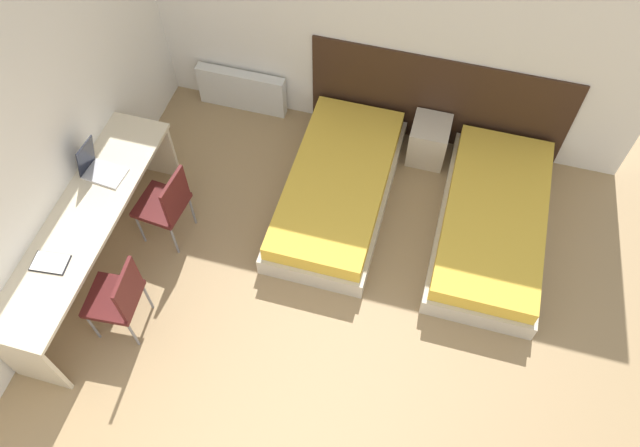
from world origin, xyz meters
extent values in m
cube|color=white|center=(0.00, 3.92, 1.35)|extent=(5.37, 0.05, 2.70)
cube|color=white|center=(-2.21, 1.95, 1.35)|extent=(0.05, 4.90, 2.70)
cube|color=#382316|center=(0.75, 3.88, 0.55)|extent=(2.62, 0.03, 1.09)
cube|color=beige|center=(-0.01, 2.83, 0.10)|extent=(0.99, 2.05, 0.21)
cube|color=gold|center=(-0.01, 2.83, 0.29)|extent=(0.91, 1.97, 0.17)
cube|color=beige|center=(1.51, 2.83, 0.10)|extent=(0.99, 2.05, 0.21)
cube|color=gold|center=(1.51, 2.83, 0.29)|extent=(0.91, 1.97, 0.17)
cube|color=beige|center=(0.75, 3.64, 0.23)|extent=(0.38, 0.42, 0.46)
cube|color=silver|center=(-1.35, 3.80, 0.24)|extent=(0.98, 0.12, 0.49)
cube|color=beige|center=(-1.90, 1.52, 0.75)|extent=(0.57, 2.37, 0.04)
cube|color=beige|center=(-1.90, 0.35, 0.37)|extent=(0.51, 0.04, 0.74)
cube|color=beige|center=(-1.90, 2.69, 0.37)|extent=(0.51, 0.04, 0.74)
cube|color=#511919|center=(-1.47, 2.02, 0.45)|extent=(0.46, 0.46, 0.05)
cube|color=#511919|center=(-1.28, 2.00, 0.69)|extent=(0.06, 0.38, 0.42)
cylinder|color=slate|center=(-1.67, 1.85, 0.21)|extent=(0.02, 0.02, 0.43)
cylinder|color=slate|center=(-1.63, 2.21, 0.21)|extent=(0.02, 0.02, 0.43)
cylinder|color=slate|center=(-1.31, 1.82, 0.21)|extent=(0.02, 0.02, 0.43)
cylinder|color=slate|center=(-1.28, 2.18, 0.21)|extent=(0.02, 0.02, 0.43)
cube|color=#511919|center=(-1.47, 1.02, 0.45)|extent=(0.45, 0.45, 0.05)
cube|color=#511919|center=(-1.28, 1.04, 0.69)|extent=(0.06, 0.38, 0.42)
cylinder|color=slate|center=(-1.64, 0.83, 0.21)|extent=(0.02, 0.02, 0.43)
cylinder|color=slate|center=(-1.67, 1.19, 0.21)|extent=(0.02, 0.02, 0.43)
cylinder|color=slate|center=(-1.28, 0.86, 0.21)|extent=(0.02, 0.02, 0.43)
cylinder|color=slate|center=(-1.31, 1.22, 0.21)|extent=(0.02, 0.02, 0.43)
cube|color=silver|center=(-1.92, 2.00, 0.78)|extent=(0.37, 0.27, 0.02)
cube|color=black|center=(-2.05, 2.01, 0.96)|extent=(0.11, 0.24, 0.34)
cube|color=black|center=(-1.94, 1.05, 0.78)|extent=(0.31, 0.22, 0.01)
cube|color=white|center=(-1.94, 1.05, 0.79)|extent=(0.29, 0.20, 0.01)
camera|label=1|loc=(0.81, -0.78, 5.09)|focal=35.00mm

